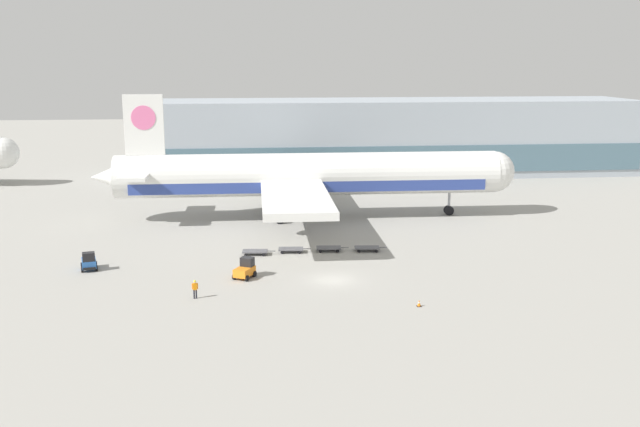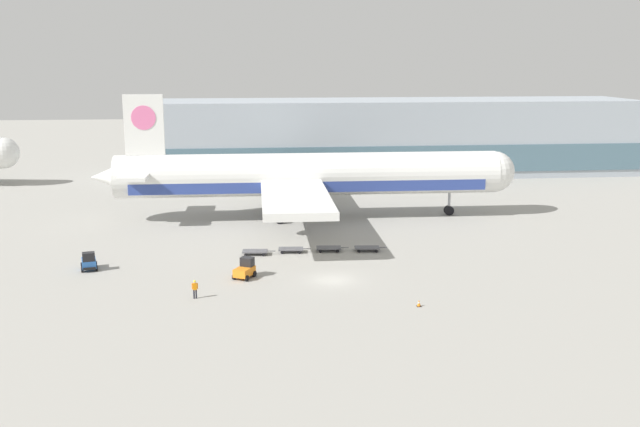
{
  "view_description": "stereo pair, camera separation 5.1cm",
  "coord_description": "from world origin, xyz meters",
  "px_view_note": "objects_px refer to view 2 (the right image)",
  "views": [
    {
      "loc": [
        -8.35,
        -67.25,
        21.51
      ],
      "look_at": [
        0.05,
        12.91,
        4.0
      ],
      "focal_mm": 40.0,
      "sensor_mm": 36.0,
      "label": 1
    },
    {
      "loc": [
        -8.3,
        -67.25,
        21.51
      ],
      "look_at": [
        0.05,
        12.91,
        4.0
      ],
      "focal_mm": 40.0,
      "sensor_mm": 36.0,
      "label": 2
    }
  ],
  "objects_px": {
    "traffic_cone_near": "(419,303)",
    "baggage_dolly_third": "(329,248)",
    "baggage_tug_foreground": "(89,262)",
    "baggage_tug_mid": "(245,269)",
    "baggage_dolly_second": "(291,249)",
    "baggage_dolly_lead": "(255,251)",
    "baggage_dolly_trail": "(367,248)",
    "ground_crew_near": "(195,288)",
    "airplane_main": "(303,176)"
  },
  "relations": [
    {
      "from": "baggage_tug_foreground",
      "to": "baggage_tug_mid",
      "type": "xyz_separation_m",
      "value": [
        16.18,
        -4.41,
        0.0
      ]
    },
    {
      "from": "baggage_dolly_third",
      "to": "baggage_dolly_trail",
      "type": "relative_size",
      "value": 1.0
    },
    {
      "from": "baggage_dolly_third",
      "to": "ground_crew_near",
      "type": "distance_m",
      "value": 20.65
    },
    {
      "from": "baggage_tug_mid",
      "to": "baggage_dolly_trail",
      "type": "bearing_deg",
      "value": -29.34
    },
    {
      "from": "baggage_tug_foreground",
      "to": "baggage_dolly_lead",
      "type": "distance_m",
      "value": 17.79
    },
    {
      "from": "baggage_dolly_second",
      "to": "traffic_cone_near",
      "type": "relative_size",
      "value": 6.12
    },
    {
      "from": "airplane_main",
      "to": "baggage_tug_foreground",
      "type": "distance_m",
      "value": 33.47
    },
    {
      "from": "baggage_dolly_trail",
      "to": "ground_crew_near",
      "type": "bearing_deg",
      "value": -136.94
    },
    {
      "from": "baggage_dolly_second",
      "to": "baggage_dolly_lead",
      "type": "bearing_deg",
      "value": -167.45
    },
    {
      "from": "traffic_cone_near",
      "to": "baggage_dolly_third",
      "type": "bearing_deg",
      "value": 106.73
    },
    {
      "from": "baggage_tug_mid",
      "to": "traffic_cone_near",
      "type": "bearing_deg",
      "value": -94.97
    },
    {
      "from": "baggage_tug_foreground",
      "to": "baggage_dolly_third",
      "type": "relative_size",
      "value": 0.72
    },
    {
      "from": "baggage_tug_mid",
      "to": "baggage_dolly_lead",
      "type": "relative_size",
      "value": 0.75
    },
    {
      "from": "airplane_main",
      "to": "traffic_cone_near",
      "type": "relative_size",
      "value": 94.63
    },
    {
      "from": "baggage_tug_foreground",
      "to": "baggage_dolly_trail",
      "type": "xyz_separation_m",
      "value": [
        30.09,
        4.31,
        -0.49
      ]
    },
    {
      "from": "baggage_dolly_second",
      "to": "baggage_dolly_third",
      "type": "height_order",
      "value": "same"
    },
    {
      "from": "baggage_dolly_lead",
      "to": "baggage_dolly_trail",
      "type": "relative_size",
      "value": 1.0
    },
    {
      "from": "baggage_dolly_second",
      "to": "traffic_cone_near",
      "type": "bearing_deg",
      "value": -57.46
    },
    {
      "from": "baggage_dolly_second",
      "to": "baggage_dolly_third",
      "type": "xyz_separation_m",
      "value": [
        4.34,
        0.09,
        0.0
      ]
    },
    {
      "from": "baggage_dolly_trail",
      "to": "baggage_tug_foreground",
      "type": "bearing_deg",
      "value": -167.15
    },
    {
      "from": "baggage_dolly_lead",
      "to": "ground_crew_near",
      "type": "xyz_separation_m",
      "value": [
        -5.7,
        -14.4,
        0.64
      ]
    },
    {
      "from": "traffic_cone_near",
      "to": "baggage_tug_mid",
      "type": "bearing_deg",
      "value": 146.46
    },
    {
      "from": "baggage_dolly_third",
      "to": "baggage_dolly_lead",
      "type": "bearing_deg",
      "value": -170.88
    },
    {
      "from": "baggage_tug_foreground",
      "to": "baggage_dolly_second",
      "type": "bearing_deg",
      "value": 88.81
    },
    {
      "from": "baggage_tug_mid",
      "to": "baggage_dolly_lead",
      "type": "height_order",
      "value": "baggage_tug_mid"
    },
    {
      "from": "baggage_dolly_lead",
      "to": "baggage_dolly_trail",
      "type": "xyz_separation_m",
      "value": [
        12.78,
        0.22,
        0.0
      ]
    },
    {
      "from": "ground_crew_near",
      "to": "baggage_dolly_lead",
      "type": "bearing_deg",
      "value": -119.34
    },
    {
      "from": "ground_crew_near",
      "to": "traffic_cone_near",
      "type": "distance_m",
      "value": 20.39
    },
    {
      "from": "baggage_dolly_lead",
      "to": "baggage_dolly_third",
      "type": "bearing_deg",
      "value": 9.12
    },
    {
      "from": "baggage_dolly_lead",
      "to": "ground_crew_near",
      "type": "distance_m",
      "value": 15.51
    },
    {
      "from": "airplane_main",
      "to": "baggage_dolly_second",
      "type": "distance_m",
      "value": 18.93
    },
    {
      "from": "baggage_dolly_trail",
      "to": "traffic_cone_near",
      "type": "distance_m",
      "value": 18.94
    },
    {
      "from": "baggage_dolly_second",
      "to": "traffic_cone_near",
      "type": "xyz_separation_m",
      "value": [
        10.15,
        -19.22,
        -0.09
      ]
    },
    {
      "from": "airplane_main",
      "to": "ground_crew_near",
      "type": "bearing_deg",
      "value": -110.25
    },
    {
      "from": "ground_crew_near",
      "to": "baggage_tug_mid",
      "type": "bearing_deg",
      "value": -135.53
    },
    {
      "from": "baggage_tug_mid",
      "to": "baggage_dolly_third",
      "type": "relative_size",
      "value": 0.75
    },
    {
      "from": "baggage_tug_foreground",
      "to": "baggage_tug_mid",
      "type": "distance_m",
      "value": 16.77
    },
    {
      "from": "baggage_tug_foreground",
      "to": "baggage_dolly_trail",
      "type": "bearing_deg",
      "value": 84.69
    },
    {
      "from": "baggage_dolly_third",
      "to": "ground_crew_near",
      "type": "bearing_deg",
      "value": -128.47
    },
    {
      "from": "baggage_dolly_trail",
      "to": "ground_crew_near",
      "type": "distance_m",
      "value": 23.58
    },
    {
      "from": "baggage_dolly_second",
      "to": "baggage_dolly_trail",
      "type": "height_order",
      "value": "same"
    },
    {
      "from": "baggage_dolly_lead",
      "to": "traffic_cone_near",
      "type": "xyz_separation_m",
      "value": [
        14.23,
        -18.66,
        -0.09
      ]
    },
    {
      "from": "airplane_main",
      "to": "baggage_tug_mid",
      "type": "height_order",
      "value": "airplane_main"
    },
    {
      "from": "baggage_dolly_second",
      "to": "ground_crew_near",
      "type": "height_order",
      "value": "ground_crew_near"
    },
    {
      "from": "traffic_cone_near",
      "to": "ground_crew_near",
      "type": "bearing_deg",
      "value": 167.94
    },
    {
      "from": "baggage_tug_foreground",
      "to": "traffic_cone_near",
      "type": "bearing_deg",
      "value": 51.73
    },
    {
      "from": "baggage_dolly_lead",
      "to": "baggage_tug_mid",
      "type": "bearing_deg",
      "value": -92.8
    },
    {
      "from": "airplane_main",
      "to": "ground_crew_near",
      "type": "height_order",
      "value": "airplane_main"
    },
    {
      "from": "airplane_main",
      "to": "baggage_tug_foreground",
      "type": "relative_size",
      "value": 21.49
    },
    {
      "from": "ground_crew_near",
      "to": "airplane_main",
      "type": "bearing_deg",
      "value": -118.78
    }
  ]
}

